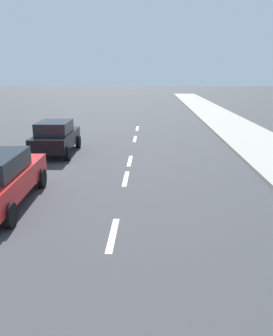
{
  "coord_description": "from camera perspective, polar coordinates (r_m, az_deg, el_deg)",
  "views": [
    {
      "loc": [
        0.86,
        1.47,
        3.78
      ],
      "look_at": [
        0.49,
        10.84,
        1.1
      ],
      "focal_mm": 35.96,
      "sensor_mm": 36.0,
      "label": 1
    }
  ],
  "objects": [
    {
      "name": "lane_stripe_5",
      "position": [
        19.8,
        -0.27,
        4.96
      ],
      "size": [
        0.16,
        1.8,
        0.01
      ],
      "primitive_type": "cube",
      "color": "white",
      "rests_on": "ground"
    },
    {
      "name": "lane_stripe_2",
      "position": [
        8.29,
        -4.03,
        -11.19
      ],
      "size": [
        0.16,
        1.8,
        0.01
      ],
      "primitive_type": "cube",
      "color": "white",
      "rests_on": "ground"
    },
    {
      "name": "lane_stripe_6",
      "position": [
        23.53,
        0.14,
        6.71
      ],
      "size": [
        0.16,
        1.8,
        0.01
      ],
      "primitive_type": "cube",
      "color": "white",
      "rests_on": "ground"
    },
    {
      "name": "parked_car_black",
      "position": [
        16.48,
        -13.53,
        5.21
      ],
      "size": [
        1.88,
        3.88,
        1.57
      ],
      "rotation": [
        0.0,
        0.0,
        0.03
      ],
      "color": "black",
      "rests_on": "ground"
    },
    {
      "name": "ground_plane",
      "position": [
        18.93,
        -0.39,
        4.43
      ],
      "size": [
        160.0,
        160.0,
        0.0
      ],
      "primitive_type": "plane",
      "color": "#38383A"
    },
    {
      "name": "lane_stripe_4",
      "position": [
        14.86,
        -1.14,
        1.23
      ],
      "size": [
        0.16,
        1.8,
        0.01
      ],
      "primitive_type": "cube",
      "color": "white",
      "rests_on": "ground"
    },
    {
      "name": "sidewalk_strip",
      "position": [
        21.69,
        18.18,
        5.31
      ],
      "size": [
        3.6,
        80.0,
        0.14
      ],
      "primitive_type": "cube",
      "color": "#9E998E",
      "rests_on": "ground"
    },
    {
      "name": "lane_stripe_3",
      "position": [
        12.4,
        -1.83,
        -1.79
      ],
      "size": [
        0.16,
        1.8,
        0.01
      ],
      "primitive_type": "cube",
      "color": "white",
      "rests_on": "ground"
    }
  ]
}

